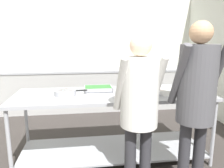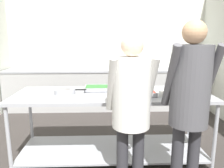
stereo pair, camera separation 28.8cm
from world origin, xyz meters
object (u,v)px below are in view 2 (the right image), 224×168
at_px(serving_tray_vegetables, 99,88).
at_px(plate_stack, 169,93).
at_px(guest_serving_left, 131,101).
at_px(water_bottle, 154,64).
at_px(serving_tray_roast, 136,93).
at_px(guest_serving_right, 190,95).
at_px(sauce_pan, 65,91).

height_order(serving_tray_vegetables, plate_stack, plate_stack).
xyz_separation_m(serving_tray_vegetables, plate_stack, (0.86, -0.33, 0.01)).
bearing_deg(guest_serving_left, water_bottle, 73.21).
height_order(serving_tray_roast, plate_stack, plate_stack).
distance_m(guest_serving_left, guest_serving_right, 0.54).
xyz_separation_m(plate_stack, guest_serving_right, (-0.01, -0.67, 0.15)).
distance_m(plate_stack, guest_serving_right, 0.69).
relative_size(serving_tray_vegetables, water_bottle, 1.37).
distance_m(guest_serving_left, water_bottle, 2.91).
bearing_deg(water_bottle, plate_stack, -97.98).
distance_m(plate_stack, water_bottle, 2.26).
relative_size(guest_serving_right, water_bottle, 6.41).
bearing_deg(plate_stack, sauce_pan, 173.92).
xyz_separation_m(sauce_pan, serving_tray_roast, (0.89, -0.09, -0.01)).
relative_size(plate_stack, guest_serving_right, 0.14).
bearing_deg(plate_stack, guest_serving_right, -90.93).
bearing_deg(guest_serving_left, guest_serving_right, -13.58).
distance_m(serving_tray_roast, plate_stack, 0.40).
bearing_deg(serving_tray_roast, plate_stack, -6.30).
bearing_deg(serving_tray_vegetables, water_bottle, 58.36).
distance_m(serving_tray_vegetables, water_bottle, 2.24).
height_order(plate_stack, water_bottle, water_bottle).
bearing_deg(water_bottle, sauce_pan, -127.26).
bearing_deg(water_bottle, guest_serving_left, -106.79).
bearing_deg(plate_stack, serving_tray_vegetables, 159.11).
distance_m(serving_tray_roast, water_bottle, 2.31).
relative_size(serving_tray_vegetables, guest_serving_right, 0.21).
distance_m(serving_tray_roast, guest_serving_right, 0.83).
relative_size(serving_tray_vegetables, plate_stack, 1.54).
xyz_separation_m(sauce_pan, serving_tray_vegetables, (0.42, 0.19, -0.01)).
xyz_separation_m(sauce_pan, guest_serving_left, (0.76, -0.69, 0.07)).
height_order(serving_tray_roast, guest_serving_left, guest_serving_left).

